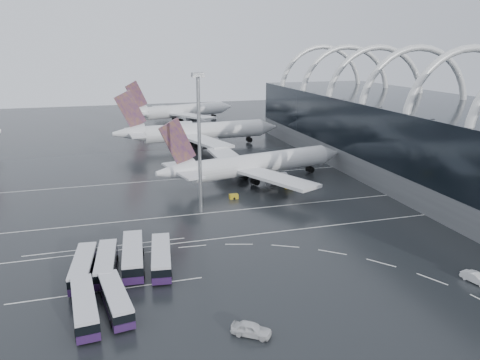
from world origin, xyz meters
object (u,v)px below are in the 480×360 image
object	(u,v)px
gse_cart_belly_c	(234,196)
airliner_gate_b	(196,132)
floodlight_mast	(199,127)
van_curve_c	(476,278)
bus_row_near_a	(83,267)
gse_cart_belly_a	(289,186)
airliner_main	(253,165)
bus_row_near_d	(161,257)
bus_row_far_b	(85,306)
bus_row_far_c	(115,299)
bus_row_near_b	(106,263)
airliner_gate_c	(179,111)
gse_cart_belly_b	(277,180)
bus_row_near_c	(133,256)
van_curve_b	(251,329)

from	to	relation	value
gse_cart_belly_c	airliner_gate_b	bearing A→B (deg)	87.13
floodlight_mast	van_curve_c	bearing A→B (deg)	-51.54
airliner_gate_b	bus_row_near_a	world-z (taller)	airliner_gate_b
airliner_gate_b	gse_cart_belly_a	distance (m)	57.07
airliner_main	bus_row_near_d	world-z (taller)	airliner_main
bus_row_far_b	floodlight_mast	bearing A→B (deg)	-37.87
bus_row_far_b	bus_row_far_c	xyz separation A→B (m)	(3.96, 0.94, -0.08)
bus_row_near_b	floodlight_mast	bearing A→B (deg)	-35.64
airliner_gate_c	gse_cart_belly_b	size ratio (longest dim) A/B	26.19
van_curve_c	gse_cart_belly_b	distance (m)	60.04
van_curve_c	gse_cart_belly_c	size ratio (longest dim) A/B	2.27
airliner_gate_c	van_curve_c	xyz separation A→B (m)	(18.31, -164.87, -4.20)
airliner_main	bus_row_near_c	distance (m)	52.84
airliner_main	airliner_gate_c	bearing A→B (deg)	78.32
airliner_gate_c	bus_row_near_b	size ratio (longest dim) A/B	4.28
bus_row_near_a	bus_row_near_b	world-z (taller)	bus_row_near_a
gse_cart_belly_b	gse_cart_belly_c	size ratio (longest dim) A/B	1.02
airliner_main	floodlight_mast	distance (m)	29.14
gse_cart_belly_c	bus_row_near_d	bearing A→B (deg)	-124.08
airliner_main	gse_cart_belly_a	xyz separation A→B (m)	(6.96, -7.77, -4.08)
gse_cart_belly_b	gse_cart_belly_c	world-z (taller)	gse_cart_belly_b
bus_row_near_c	airliner_gate_c	bearing A→B (deg)	-8.01
bus_row_far_b	van_curve_b	distance (m)	22.15
airliner_gate_b	gse_cart_belly_c	xyz separation A→B (m)	(-2.99, -59.66, -4.60)
bus_row_far_c	gse_cart_belly_c	distance (m)	50.08
airliner_main	bus_row_near_a	bearing A→B (deg)	-147.02
gse_cart_belly_c	gse_cart_belly_b	bearing A→B (deg)	34.80
bus_row_far_b	bus_row_far_c	size ratio (longest dim) A/B	1.04
gse_cart_belly_b	floodlight_mast	bearing A→B (deg)	-144.79
bus_row_far_c	gse_cart_belly_b	world-z (taller)	bus_row_far_c
bus_row_near_b	gse_cart_belly_b	bearing A→B (deg)	-42.58
airliner_gate_c	van_curve_c	size ratio (longest dim) A/B	11.75
airliner_gate_b	bus_row_near_b	distance (m)	95.29
airliner_gate_c	bus_row_near_b	distance (m)	150.11
bus_row_near_a	floodlight_mast	xyz separation A→B (m)	(23.41, 23.95, 16.75)
bus_row_far_b	gse_cart_belly_b	xyz separation A→B (m)	(46.86, 52.59, -1.16)
airliner_gate_b	bus_row_near_b	bearing A→B (deg)	-114.22
airliner_gate_b	gse_cart_belly_c	bearing A→B (deg)	-97.36
airliner_main	bus_row_far_b	world-z (taller)	airliner_main
van_curve_c	floodlight_mast	xyz separation A→B (m)	(-33.65, 42.36, 17.71)
bus_row_far_b	gse_cart_belly_a	distance (m)	66.56
bus_row_near_a	bus_row_far_b	distance (m)	11.77
bus_row_near_a	van_curve_c	world-z (taller)	bus_row_near_a
bus_row_near_d	floodlight_mast	bearing A→B (deg)	-18.90
bus_row_near_a	bus_row_far_c	bearing A→B (deg)	-152.11
airliner_main	gse_cart_belly_c	size ratio (longest dim) A/B	26.62
airliner_main	gse_cart_belly_c	distance (m)	15.23
gse_cart_belly_b	bus_row_far_b	bearing A→B (deg)	-131.70
bus_row_far_c	floodlight_mast	bearing A→B (deg)	-37.18
gse_cart_belly_a	floodlight_mast	bearing A→B (deg)	-156.36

